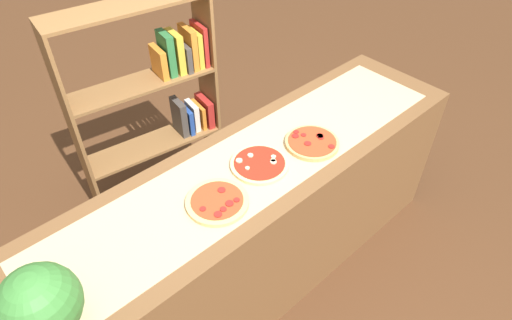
{
  "coord_description": "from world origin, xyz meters",
  "views": [
    {
      "loc": [
        -1.03,
        -1.12,
        2.27
      ],
      "look_at": [
        0.0,
        0.0,
        0.91
      ],
      "focal_mm": 30.82,
      "sensor_mm": 36.0,
      "label": 1
    }
  ],
  "objects_px": {
    "pizza_pepperoni_0": "(217,202)",
    "watermelon": "(39,304)",
    "bookshelf": "(166,111)",
    "pizza_pepperoni_2": "(312,143)",
    "pizza_mushroom_1": "(259,164)"
  },
  "relations": [
    {
      "from": "pizza_pepperoni_0",
      "to": "pizza_mushroom_1",
      "type": "xyz_separation_m",
      "value": [
        0.29,
        0.05,
        -0.0
      ]
    },
    {
      "from": "pizza_pepperoni_0",
      "to": "watermelon",
      "type": "relative_size",
      "value": 1.02
    },
    {
      "from": "pizza_pepperoni_0",
      "to": "watermelon",
      "type": "bearing_deg",
      "value": -175.71
    },
    {
      "from": "pizza_pepperoni_2",
      "to": "watermelon",
      "type": "distance_m",
      "value": 1.34
    },
    {
      "from": "pizza_mushroom_1",
      "to": "watermelon",
      "type": "height_order",
      "value": "watermelon"
    },
    {
      "from": "pizza_pepperoni_0",
      "to": "watermelon",
      "type": "height_order",
      "value": "watermelon"
    },
    {
      "from": "pizza_mushroom_1",
      "to": "pizza_pepperoni_0",
      "type": "bearing_deg",
      "value": -169.48
    },
    {
      "from": "pizza_mushroom_1",
      "to": "watermelon",
      "type": "xyz_separation_m",
      "value": [
        -1.04,
        -0.11,
        0.12
      ]
    },
    {
      "from": "bookshelf",
      "to": "pizza_pepperoni_2",
      "type": "bearing_deg",
      "value": -77.56
    },
    {
      "from": "watermelon",
      "to": "pizza_pepperoni_2",
      "type": "bearing_deg",
      "value": 2.09
    },
    {
      "from": "pizza_pepperoni_2",
      "to": "watermelon",
      "type": "relative_size",
      "value": 1.0
    },
    {
      "from": "pizza_pepperoni_0",
      "to": "bookshelf",
      "type": "xyz_separation_m",
      "value": [
        0.37,
        0.99,
        -0.23
      ]
    },
    {
      "from": "pizza_mushroom_1",
      "to": "pizza_pepperoni_2",
      "type": "distance_m",
      "value": 0.3
    },
    {
      "from": "pizza_pepperoni_2",
      "to": "pizza_pepperoni_0",
      "type": "bearing_deg",
      "value": 179.29
    },
    {
      "from": "pizza_mushroom_1",
      "to": "watermelon",
      "type": "distance_m",
      "value": 1.05
    }
  ]
}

